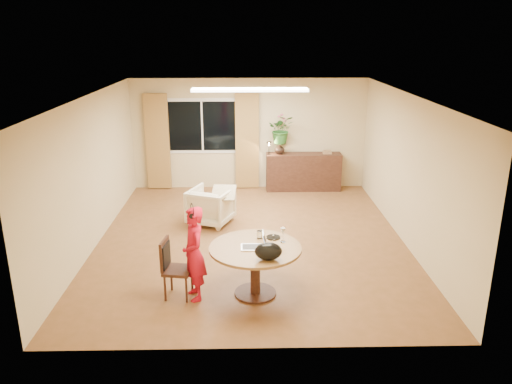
% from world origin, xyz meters
% --- Properties ---
extents(floor, '(6.50, 6.50, 0.00)m').
position_xyz_m(floor, '(0.00, 0.00, 0.00)').
color(floor, brown).
rests_on(floor, ground).
extents(ceiling, '(6.50, 6.50, 0.00)m').
position_xyz_m(ceiling, '(0.00, 0.00, 2.60)').
color(ceiling, white).
rests_on(ceiling, wall_back).
extents(wall_back, '(5.50, 0.00, 5.50)m').
position_xyz_m(wall_back, '(0.00, 3.25, 1.30)').
color(wall_back, tan).
rests_on(wall_back, floor).
extents(wall_left, '(0.00, 6.50, 6.50)m').
position_xyz_m(wall_left, '(-2.75, 0.00, 1.30)').
color(wall_left, tan).
rests_on(wall_left, floor).
extents(wall_right, '(0.00, 6.50, 6.50)m').
position_xyz_m(wall_right, '(2.75, 0.00, 1.30)').
color(wall_right, tan).
rests_on(wall_right, floor).
extents(window, '(1.70, 0.03, 1.30)m').
position_xyz_m(window, '(-1.10, 3.23, 1.50)').
color(window, white).
rests_on(window, wall_back).
extents(curtain_left, '(0.55, 0.08, 2.25)m').
position_xyz_m(curtain_left, '(-2.15, 3.15, 1.15)').
color(curtain_left, olive).
rests_on(curtain_left, wall_back).
extents(curtain_right, '(0.55, 0.08, 2.25)m').
position_xyz_m(curtain_right, '(-0.05, 3.15, 1.15)').
color(curtain_right, olive).
rests_on(curtain_right, wall_back).
extents(ceiling_panel, '(2.20, 0.35, 0.05)m').
position_xyz_m(ceiling_panel, '(0.00, 1.20, 2.57)').
color(ceiling_panel, white).
rests_on(ceiling_panel, ceiling).
extents(dining_table, '(1.31, 1.31, 0.74)m').
position_xyz_m(dining_table, '(0.04, -1.95, 0.58)').
color(dining_table, brown).
rests_on(dining_table, floor).
extents(dining_chair, '(0.47, 0.44, 0.87)m').
position_xyz_m(dining_chair, '(-1.06, -1.99, 0.43)').
color(dining_chair, black).
rests_on(dining_chair, floor).
extents(child, '(0.57, 0.47, 1.36)m').
position_xyz_m(child, '(-0.82, -2.02, 0.68)').
color(child, red).
rests_on(child, floor).
extents(laptop, '(0.36, 0.24, 0.24)m').
position_xyz_m(laptop, '(0.01, -1.98, 0.86)').
color(laptop, '#B7B7BC').
rests_on(laptop, dining_table).
extents(tumbler, '(0.10, 0.10, 0.12)m').
position_xyz_m(tumbler, '(0.11, -1.65, 0.80)').
color(tumbler, white).
rests_on(tumbler, dining_table).
extents(wine_glass, '(0.08, 0.08, 0.22)m').
position_xyz_m(wine_glass, '(0.44, -1.79, 0.85)').
color(wine_glass, white).
rests_on(wine_glass, dining_table).
extents(pot_lid, '(0.21, 0.21, 0.03)m').
position_xyz_m(pot_lid, '(0.31, -1.64, 0.76)').
color(pot_lid, white).
rests_on(pot_lid, dining_table).
extents(handbag, '(0.41, 0.29, 0.24)m').
position_xyz_m(handbag, '(0.20, -2.37, 0.87)').
color(handbag, black).
rests_on(handbag, dining_table).
extents(armchair, '(1.00, 1.02, 0.72)m').
position_xyz_m(armchair, '(-0.78, 0.86, 0.36)').
color(armchair, '#C3AE9A').
rests_on(armchair, floor).
extents(throw, '(0.48, 0.58, 0.03)m').
position_xyz_m(throw, '(-0.51, 0.78, 0.73)').
color(throw, beige).
rests_on(throw, armchair).
extents(sideboard, '(1.76, 0.43, 0.88)m').
position_xyz_m(sideboard, '(1.28, 3.01, 0.44)').
color(sideboard, black).
rests_on(sideboard, floor).
extents(vase, '(0.25, 0.25, 0.25)m').
position_xyz_m(vase, '(0.71, 3.01, 1.00)').
color(vase, black).
rests_on(vase, sideboard).
extents(bouquet, '(0.61, 0.53, 0.66)m').
position_xyz_m(bouquet, '(0.74, 3.01, 1.46)').
color(bouquet, '#2F6827').
rests_on(bouquet, vase).
extents(book_stack, '(0.20, 0.16, 0.08)m').
position_xyz_m(book_stack, '(1.83, 3.01, 0.92)').
color(book_stack, '#836042').
rests_on(book_stack, sideboard).
extents(desk_lamp, '(0.15, 0.15, 0.31)m').
position_xyz_m(desk_lamp, '(0.46, 2.96, 1.03)').
color(desk_lamp, black).
rests_on(desk_lamp, sideboard).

